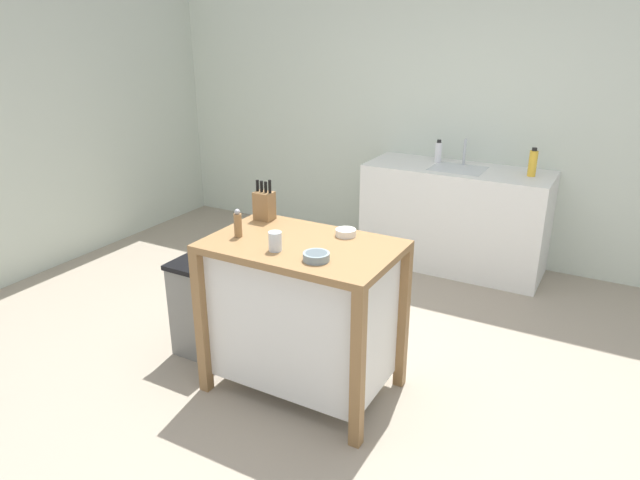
{
  "coord_description": "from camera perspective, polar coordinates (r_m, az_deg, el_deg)",
  "views": [
    {
      "loc": [
        1.37,
        -2.49,
        2.04
      ],
      "look_at": [
        -0.11,
        0.17,
        0.86
      ],
      "focal_mm": 32.2,
      "sensor_mm": 36.0,
      "label": 1
    }
  ],
  "objects": [
    {
      "name": "knife_block",
      "position": [
        3.44,
        -5.56,
        3.5
      ],
      "size": [
        0.11,
        0.09,
        0.25
      ],
      "color": "olive",
      "rests_on": "kitchen_island"
    },
    {
      "name": "drinking_cup",
      "position": [
        2.98,
        -4.48,
        -0.13
      ],
      "size": [
        0.07,
        0.07,
        0.1
      ],
      "color": "silver",
      "rests_on": "kitchen_island"
    },
    {
      "name": "sink_counter",
      "position": [
        5.07,
        13.19,
        2.16
      ],
      "size": [
        1.52,
        0.6,
        0.88
      ],
      "color": "silver",
      "rests_on": "ground"
    },
    {
      "name": "kitchen_island",
      "position": [
        3.25,
        -1.72,
        -6.94
      ],
      "size": [
        1.03,
        0.66,
        0.91
      ],
      "color": "olive",
      "rests_on": "ground"
    },
    {
      "name": "wall_left",
      "position": [
        5.59,
        -22.9,
        11.88
      ],
      "size": [
        0.1,
        3.1,
        2.6
      ],
      "primitive_type": "cube",
      "color": "beige",
      "rests_on": "ground"
    },
    {
      "name": "bottle_spray_cleaner",
      "position": [
        4.83,
        20.39,
        7.19
      ],
      "size": [
        0.06,
        0.06,
        0.23
      ],
      "color": "yellow",
      "rests_on": "sink_counter"
    },
    {
      "name": "ground_plane",
      "position": [
        3.5,
        0.21,
        -14.57
      ],
      "size": [
        6.96,
        6.96,
        0.0
      ],
      "primitive_type": "plane",
      "color": "gray",
      "rests_on": "ground"
    },
    {
      "name": "trash_bin",
      "position": [
        3.76,
        -11.62,
        -6.68
      ],
      "size": [
        0.36,
        0.28,
        0.63
      ],
      "color": "slate",
      "rests_on": "ground"
    },
    {
      "name": "bottle_hand_soap",
      "position": [
        5.1,
        11.68,
        8.57
      ],
      "size": [
        0.06,
        0.06,
        0.2
      ],
      "color": "white",
      "rests_on": "sink_counter"
    },
    {
      "name": "sink_faucet",
      "position": [
        5.06,
        14.17,
        8.49
      ],
      "size": [
        0.02,
        0.02,
        0.22
      ],
      "color": "#B7BCC1",
      "rests_on": "sink_counter"
    },
    {
      "name": "pepper_grinder",
      "position": [
        3.18,
        -8.17,
        1.61
      ],
      "size": [
        0.04,
        0.04,
        0.16
      ],
      "color": "olive",
      "rests_on": "kitchen_island"
    },
    {
      "name": "bowl_ceramic_small",
      "position": [
        2.86,
        -0.37,
        -1.63
      ],
      "size": [
        0.13,
        0.13,
        0.04
      ],
      "color": "gray",
      "rests_on": "kitchen_island"
    },
    {
      "name": "bowl_stoneware_deep",
      "position": [
        3.18,
        2.58,
        0.78
      ],
      "size": [
        0.11,
        0.11,
        0.04
      ],
      "color": "silver",
      "rests_on": "kitchen_island"
    },
    {
      "name": "wall_back",
      "position": [
        5.23,
        13.89,
        12.37
      ],
      "size": [
        5.96,
        0.1,
        2.6
      ],
      "primitive_type": "cube",
      "color": "silver",
      "rests_on": "ground"
    }
  ]
}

